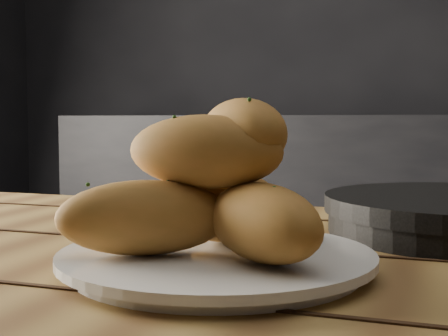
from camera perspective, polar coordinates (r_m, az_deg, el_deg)
back_wall at (r=2.90m, az=16.84°, el=13.50°), size 4.00×0.04×2.70m
counter at (r=2.60m, az=16.11°, el=-5.31°), size 2.80×0.60×0.90m
plate at (r=0.56m, az=-0.68°, el=-8.44°), size 0.28×0.28×0.02m
bread_rolls at (r=0.55m, az=-0.73°, el=-1.70°), size 0.26×0.23×0.14m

